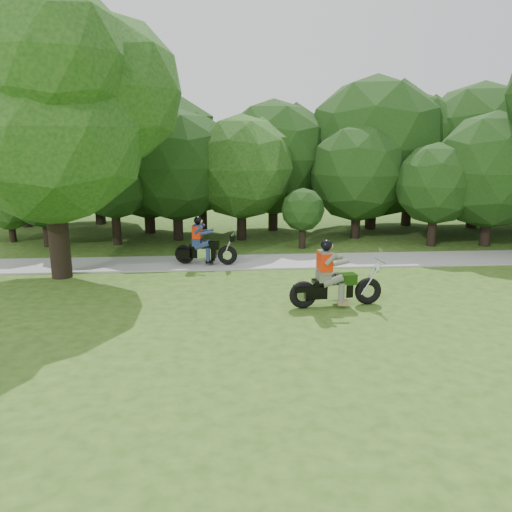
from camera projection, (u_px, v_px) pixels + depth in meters
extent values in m
plane|color=#2D4E16|center=(438.00, 344.00, 11.66)|extent=(100.00, 100.00, 0.00)
cube|color=gray|center=(350.00, 260.00, 19.41)|extent=(60.00, 2.20, 0.06)
cylinder|color=black|center=(242.00, 221.00, 23.16)|extent=(0.44, 0.44, 1.80)
sphere|color=#1A4413|center=(241.00, 167.00, 22.58)|extent=(4.75, 4.75, 4.75)
cylinder|color=black|center=(12.00, 232.00, 22.82)|extent=(0.30, 0.30, 0.90)
sphere|color=#1A4413|center=(10.00, 208.00, 22.56)|extent=(2.07, 2.07, 2.07)
cylinder|color=black|center=(302.00, 236.00, 21.48)|extent=(0.29, 0.29, 1.08)
sphere|color=#163510|center=(303.00, 210.00, 21.21)|extent=(1.86, 1.86, 1.86)
cylinder|color=black|center=(178.00, 221.00, 23.12)|extent=(0.45, 0.45, 1.77)
sphere|color=#163510|center=(176.00, 166.00, 22.52)|extent=(5.09, 5.09, 5.09)
cylinder|color=black|center=(356.00, 222.00, 23.58)|extent=(0.43, 0.43, 1.59)
sphere|color=#163510|center=(358.00, 173.00, 23.04)|extent=(4.57, 4.57, 4.57)
cylinder|color=black|center=(432.00, 228.00, 21.90)|extent=(0.38, 0.38, 1.58)
sphere|color=#163510|center=(436.00, 184.00, 21.44)|extent=(3.53, 3.53, 3.53)
cylinder|color=black|center=(407.00, 209.00, 26.91)|extent=(0.52, 0.52, 1.80)
sphere|color=#163510|center=(411.00, 153.00, 26.21)|extent=(6.33, 6.33, 6.33)
cylinder|color=black|center=(47.00, 231.00, 21.76)|extent=(0.37, 0.37, 1.43)
sphere|color=#163510|center=(43.00, 189.00, 21.33)|extent=(3.38, 3.38, 3.38)
cylinder|color=black|center=(100.00, 208.00, 27.33)|extent=(0.54, 0.54, 1.80)
sphere|color=#163510|center=(96.00, 150.00, 26.60)|extent=(6.75, 6.75, 6.75)
cylinder|color=black|center=(473.00, 211.00, 26.28)|extent=(0.54, 0.54, 1.80)
sphere|color=#163510|center=(479.00, 150.00, 25.55)|extent=(6.83, 6.83, 6.83)
cylinder|color=black|center=(371.00, 212.00, 25.92)|extent=(0.56, 0.56, 1.80)
sphere|color=#163510|center=(374.00, 148.00, 25.16)|extent=(7.18, 7.18, 7.18)
cylinder|color=black|center=(486.00, 227.00, 21.91)|extent=(0.45, 0.45, 1.65)
sphere|color=#163510|center=(492.00, 171.00, 21.33)|extent=(5.02, 5.02, 5.02)
cylinder|color=black|center=(150.00, 215.00, 24.80)|extent=(0.52, 0.52, 1.80)
sphere|color=#163510|center=(147.00, 154.00, 24.10)|extent=(6.36, 6.36, 6.36)
cylinder|color=black|center=(273.00, 213.00, 25.54)|extent=(0.49, 0.49, 1.80)
sphere|color=#163510|center=(274.00, 158.00, 24.89)|extent=(5.72, 5.72, 5.72)
cylinder|color=black|center=(26.00, 210.00, 26.51)|extent=(0.53, 0.53, 1.80)
sphere|color=#163510|center=(20.00, 152.00, 25.80)|extent=(6.58, 6.58, 6.58)
cylinder|color=black|center=(203.00, 215.00, 24.95)|extent=(0.42, 0.42, 1.80)
sphere|color=#163510|center=(202.00, 168.00, 24.41)|extent=(4.39, 4.39, 4.39)
cylinder|color=black|center=(116.00, 225.00, 22.13)|extent=(0.39, 0.39, 1.80)
sphere|color=#163510|center=(113.00, 177.00, 21.64)|extent=(3.72, 3.72, 3.72)
cylinder|color=black|center=(57.00, 217.00, 16.72)|extent=(0.68, 0.68, 4.20)
sphere|color=#1A4413|center=(48.00, 128.00, 16.04)|extent=(6.40, 6.40, 6.40)
sphere|color=#1A4413|center=(107.00, 91.00, 16.66)|extent=(5.12, 5.12, 5.12)
sphere|color=#1A4413|center=(2.00, 96.00, 16.31)|extent=(5.44, 5.44, 5.44)
sphere|color=#1A4413|center=(38.00, 20.00, 15.29)|extent=(3.52, 3.52, 3.52)
torus|color=black|center=(303.00, 295.00, 14.01)|extent=(0.82, 0.31, 0.80)
torus|color=black|center=(368.00, 291.00, 14.34)|extent=(0.82, 0.31, 0.80)
cube|color=black|center=(328.00, 291.00, 14.12)|extent=(1.41, 0.42, 0.36)
cube|color=silver|center=(335.00, 291.00, 14.15)|extent=(0.58, 0.44, 0.46)
cube|color=black|center=(346.00, 279.00, 14.13)|extent=(0.62, 0.40, 0.30)
cube|color=black|center=(323.00, 282.00, 14.03)|extent=(0.63, 0.42, 0.11)
cylinder|color=silver|center=(370.00, 278.00, 14.26)|extent=(0.62, 0.11, 0.94)
cylinder|color=silver|center=(380.00, 261.00, 14.19)|extent=(0.12, 0.73, 0.04)
cube|color=#565A49|center=(323.00, 276.00, 13.99)|extent=(0.38, 0.47, 0.27)
cube|color=#565A49|center=(325.00, 262.00, 13.90)|extent=(0.34, 0.51, 0.64)
cube|color=red|center=(325.00, 261.00, 13.89)|extent=(0.38, 0.56, 0.50)
sphere|color=black|center=(326.00, 245.00, 13.79)|extent=(0.32, 0.32, 0.32)
torus|color=black|center=(185.00, 254.00, 18.67)|extent=(0.76, 0.33, 0.73)
torus|color=black|center=(227.00, 255.00, 18.53)|extent=(0.76, 0.33, 0.73)
cube|color=black|center=(201.00, 253.00, 18.61)|extent=(1.20, 0.44, 0.34)
cube|color=silver|center=(205.00, 253.00, 18.59)|extent=(0.56, 0.43, 0.42)
cube|color=black|center=(212.00, 245.00, 18.49)|extent=(0.59, 0.40, 0.27)
cube|color=black|center=(197.00, 246.00, 18.55)|extent=(0.59, 0.42, 0.10)
cylinder|color=silver|center=(228.00, 245.00, 18.44)|extent=(0.42, 0.11, 0.94)
cylinder|color=silver|center=(233.00, 234.00, 18.31)|extent=(0.15, 0.67, 0.04)
cube|color=black|center=(184.00, 254.00, 18.43)|extent=(0.45, 0.20, 0.36)
cube|color=black|center=(187.00, 251.00, 18.88)|extent=(0.45, 0.20, 0.36)
cube|color=navy|center=(197.00, 242.00, 18.52)|extent=(0.38, 0.44, 0.25)
cube|color=navy|center=(197.00, 232.00, 18.43)|extent=(0.34, 0.48, 0.59)
cube|color=red|center=(197.00, 232.00, 18.42)|extent=(0.38, 0.53, 0.46)
sphere|color=black|center=(198.00, 220.00, 18.32)|extent=(0.29, 0.29, 0.29)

